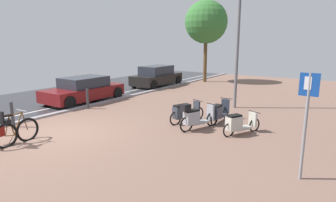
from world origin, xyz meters
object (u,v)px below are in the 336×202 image
(scooter_extra, at_px, (184,113))
(parked_car_far, at_px, (157,76))
(bicycle_foreground, at_px, (14,131))
(parked_car_near, at_px, (84,90))
(scooter_far, at_px, (196,117))
(parking_sign, at_px, (306,115))
(lamp_post, at_px, (238,34))
(street_tree, at_px, (206,22))
(scooter_mid, at_px, (239,124))
(bollard_near, at_px, (12,115))
(bollard_far, at_px, (88,99))
(scooter_near, at_px, (219,112))

(scooter_extra, xyz_separation_m, parked_car_far, (-6.36, 6.90, 0.26))
(bicycle_foreground, xyz_separation_m, parked_car_near, (-3.30, 5.41, 0.20))
(scooter_far, xyz_separation_m, parking_sign, (3.76, -1.94, 1.05))
(parking_sign, relative_size, lamp_post, 0.40)
(parked_car_near, relative_size, street_tree, 0.69)
(scooter_mid, bearing_deg, street_tree, 121.77)
(parked_car_far, bearing_deg, bicycle_foreground, -74.58)
(parked_car_far, distance_m, lamp_post, 8.26)
(scooter_extra, bearing_deg, parked_car_far, 132.67)
(scooter_far, relative_size, street_tree, 0.28)
(scooter_extra, distance_m, lamp_post, 4.66)
(scooter_far, relative_size, scooter_extra, 1.03)
(bollard_near, bearing_deg, scooter_far, 31.36)
(scooter_far, relative_size, bollard_near, 1.82)
(scooter_mid, distance_m, street_tree, 13.43)
(parked_car_near, bearing_deg, street_tree, 79.38)
(lamp_post, height_order, bollard_far, lamp_post)
(parking_sign, bearing_deg, bicycle_foreground, -162.43)
(lamp_post, bearing_deg, parked_car_near, -157.19)
(scooter_mid, bearing_deg, bicycle_foreground, -138.82)
(lamp_post, bearing_deg, bollard_near, -126.70)
(bicycle_foreground, distance_m, street_tree, 16.13)
(bicycle_foreground, distance_m, scooter_near, 7.05)
(parking_sign, bearing_deg, street_tree, 124.54)
(parked_car_near, distance_m, lamp_post, 8.17)
(parked_car_near, xyz_separation_m, bollard_far, (1.50, -1.04, -0.14))
(bollard_far, bearing_deg, scooter_extra, 5.80)
(scooter_mid, height_order, scooter_far, scooter_far)
(bollard_near, xyz_separation_m, bollard_far, (0.00, 3.47, -0.00))
(scooter_mid, distance_m, lamp_post, 5.02)
(bicycle_foreground, relative_size, bollard_far, 1.58)
(bicycle_foreground, distance_m, lamp_post, 9.67)
(scooter_far, xyz_separation_m, bollard_near, (-5.67, -3.46, 0.01))
(scooter_extra, bearing_deg, parking_sign, -28.45)
(bicycle_foreground, distance_m, scooter_far, 5.83)
(scooter_far, height_order, lamp_post, lamp_post)
(scooter_mid, bearing_deg, bollard_near, -152.15)
(parking_sign, bearing_deg, scooter_near, 136.68)
(street_tree, height_order, bollard_near, street_tree)
(scooter_extra, relative_size, parking_sign, 0.68)
(scooter_mid, height_order, parking_sign, parking_sign)
(scooter_far, xyz_separation_m, scooter_extra, (-0.76, 0.51, -0.06))
(scooter_mid, relative_size, bollard_near, 1.61)
(scooter_extra, xyz_separation_m, bollard_far, (-4.92, -0.50, 0.07))
(parking_sign, xyz_separation_m, lamp_post, (-3.85, 5.97, 1.87))
(bicycle_foreground, bearing_deg, bollard_far, 112.42)
(bollard_far, bearing_deg, scooter_far, -0.14)
(scooter_mid, distance_m, parked_car_far, 11.14)
(parking_sign, bearing_deg, scooter_mid, 135.60)
(bollard_far, bearing_deg, scooter_mid, 2.41)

